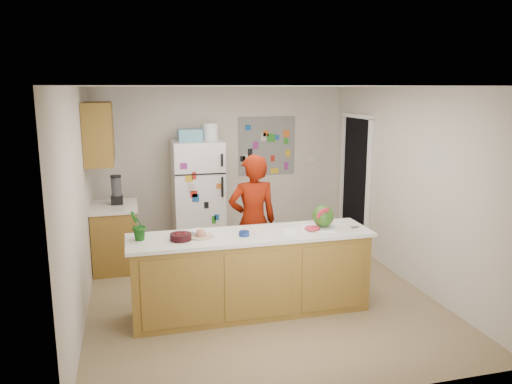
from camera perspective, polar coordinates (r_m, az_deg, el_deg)
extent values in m
cube|color=brown|center=(6.30, 0.12, -11.50)|extent=(4.00, 4.50, 0.02)
cube|color=beige|center=(8.08, -3.93, 3.03)|extent=(4.00, 0.02, 2.50)
cube|color=beige|center=(5.75, -19.63, -1.25)|extent=(0.02, 4.50, 2.50)
cube|color=beige|center=(6.70, 17.01, 0.70)|extent=(0.02, 4.50, 2.50)
cube|color=white|center=(5.78, 0.13, 12.09)|extent=(4.00, 4.50, 0.02)
cube|color=black|center=(7.98, 11.36, 1.03)|extent=(0.03, 0.85, 2.04)
cube|color=brown|center=(5.63, -0.57, -9.45)|extent=(2.60, 0.62, 0.88)
cube|color=silver|center=(5.48, -0.58, -4.97)|extent=(2.68, 0.70, 0.04)
cube|color=brown|center=(7.24, -15.77, -5.10)|extent=(0.60, 0.80, 0.86)
cube|color=silver|center=(7.13, -15.97, -1.63)|extent=(0.64, 0.84, 0.04)
cube|color=brown|center=(6.93, -17.54, 6.45)|extent=(0.35, 1.00, 0.80)
cube|color=silver|center=(7.72, -6.65, -0.47)|extent=(0.75, 0.70, 1.70)
cube|color=#5999B2|center=(7.56, -7.58, 6.47)|extent=(0.35, 0.28, 0.18)
cube|color=slate|center=(8.19, 1.25, 5.29)|extent=(0.95, 0.01, 0.95)
imported|color=#661203|center=(6.21, -0.37, -3.44)|extent=(0.63, 0.42, 1.70)
cylinder|color=black|center=(7.15, -15.66, 0.15)|extent=(0.14, 0.14, 0.38)
cube|color=white|center=(5.71, 7.17, -4.10)|extent=(0.46, 0.40, 0.01)
sphere|color=#175111|center=(5.71, 7.69, -2.75)|extent=(0.25, 0.25, 0.25)
cylinder|color=red|center=(5.63, 6.45, -4.14)|extent=(0.16, 0.16, 0.02)
cylinder|color=black|center=(5.30, -8.60, -5.09)|extent=(0.25, 0.25, 0.07)
cylinder|color=silver|center=(5.43, -6.47, -4.64)|extent=(0.21, 0.21, 0.06)
cylinder|color=navy|center=(5.39, -1.37, -4.76)|extent=(0.12, 0.12, 0.05)
cylinder|color=#B9A98F|center=(5.38, -6.31, -5.05)|extent=(0.35, 0.35, 0.02)
cube|color=silver|center=(5.55, 3.78, -4.46)|extent=(0.20, 0.19, 0.02)
cube|color=slate|center=(5.80, 11.23, -3.99)|extent=(0.10, 0.06, 0.01)
imported|color=#0B3D0C|center=(5.33, -13.36, -3.75)|extent=(0.23, 0.23, 0.32)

